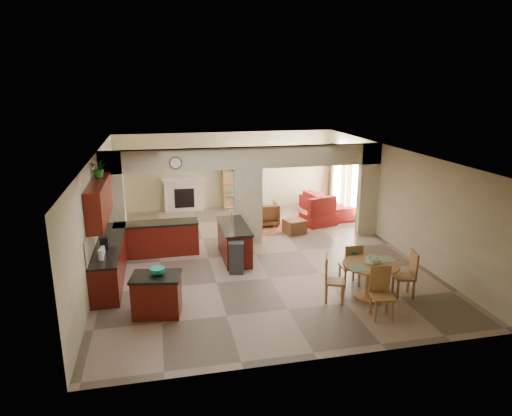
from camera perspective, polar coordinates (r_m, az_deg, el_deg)
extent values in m
plane|color=gray|center=(12.51, -0.08, -5.81)|extent=(10.00, 10.00, 0.00)
plane|color=white|center=(11.78, -0.09, 6.98)|extent=(10.00, 10.00, 0.00)
plane|color=beige|center=(16.87, -3.68, 4.72)|extent=(8.00, 0.00, 8.00)
plane|color=beige|center=(7.54, 8.07, -9.34)|extent=(8.00, 0.00, 8.00)
plane|color=beige|center=(11.92, -19.23, -0.69)|extent=(0.00, 10.00, 10.00)
plane|color=beige|center=(13.47, 16.80, 1.32)|extent=(0.00, 10.00, 10.00)
cube|color=beige|center=(12.85, -17.42, 0.60)|extent=(0.60, 0.25, 2.80)
cube|color=beige|center=(13.09, -1.01, 0.24)|extent=(0.80, 0.25, 2.20)
cube|color=beige|center=(14.19, 13.81, 2.24)|extent=(0.60, 0.25, 2.80)
cube|color=beige|center=(12.80, -1.03, 6.30)|extent=(8.00, 0.25, 0.60)
cube|color=#440A07|center=(11.43, -17.75, -6.38)|extent=(0.60, 3.20, 0.86)
cube|color=black|center=(11.28, -17.94, -4.23)|extent=(0.62, 3.22, 0.05)
cube|color=#9C8E69|center=(11.21, -19.49, -2.78)|extent=(0.02, 3.20, 0.55)
cube|color=#440A07|center=(12.65, -12.25, -3.85)|extent=(2.20, 0.60, 0.86)
cube|color=black|center=(12.51, -12.37, -1.89)|extent=(2.22, 0.62, 0.05)
cube|color=#440A07|center=(11.00, -19.00, 0.83)|extent=(0.35, 2.40, 0.90)
cube|color=#440A07|center=(12.16, -2.75, -4.30)|extent=(0.65, 1.80, 0.86)
cube|color=black|center=(12.02, -2.78, -2.26)|extent=(0.70, 1.85, 0.05)
cube|color=silver|center=(11.38, -2.03, -5.76)|extent=(0.58, 0.04, 0.70)
cylinder|color=#52351B|center=(12.43, -10.02, 5.56)|extent=(0.34, 0.03, 0.34)
cube|color=#995A37|center=(14.70, 2.77, -2.51)|extent=(1.60, 1.30, 0.01)
cube|color=beige|center=(16.74, -8.97, 1.50)|extent=(1.40, 0.28, 1.10)
cube|color=black|center=(16.62, -8.93, 1.22)|extent=(0.70, 0.04, 0.70)
cube|color=beige|center=(16.59, -9.05, 3.49)|extent=(1.60, 0.35, 0.10)
cube|color=brown|center=(16.85, -2.38, 3.00)|extent=(1.00, 0.32, 1.80)
cube|color=white|center=(15.49, 12.59, 2.65)|extent=(0.02, 0.90, 1.90)
cube|color=white|center=(17.01, 10.22, 3.91)|extent=(0.02, 0.90, 1.90)
cube|color=white|center=(16.28, 11.33, 2.80)|extent=(0.02, 0.70, 2.10)
cube|color=#44231B|center=(14.95, 13.40, 2.14)|extent=(0.10, 0.28, 2.30)
cube|color=#44231B|center=(16.01, 11.57, 3.12)|extent=(0.10, 0.28, 2.30)
cube|color=#44231B|center=(16.46, 10.88, 3.49)|extent=(0.10, 0.28, 2.30)
cube|color=#44231B|center=(17.54, 9.36, 4.30)|extent=(0.10, 0.28, 2.30)
cylinder|color=white|center=(15.06, 3.12, 7.90)|extent=(1.00, 1.00, 0.10)
cube|color=#440A07|center=(9.53, -12.27, -10.68)|extent=(1.02, 0.79, 0.79)
cube|color=black|center=(9.36, -12.41, -8.36)|extent=(1.07, 0.85, 0.05)
cylinder|color=#16997A|center=(9.35, -12.22, -7.74)|extent=(0.29, 0.29, 0.14)
cube|color=#2E2E31|center=(11.23, -2.48, -6.35)|extent=(0.40, 0.36, 0.74)
cylinder|color=brown|center=(10.08, 14.18, -6.83)|extent=(1.20, 1.20, 0.04)
cylinder|color=brown|center=(10.23, 14.04, -8.85)|extent=(0.17, 0.17, 0.78)
cylinder|color=brown|center=(10.38, 13.90, -10.75)|extent=(0.61, 0.61, 0.07)
cylinder|color=#55A322|center=(9.99, 14.40, -6.40)|extent=(0.31, 0.31, 0.17)
imported|color=maroon|center=(16.35, 8.80, 0.46)|extent=(2.55, 1.33, 0.71)
cube|color=maroon|center=(15.13, 7.77, -1.34)|extent=(1.18, 1.05, 0.40)
imported|color=maroon|center=(14.91, 1.14, -0.72)|extent=(0.83, 0.85, 0.76)
cube|color=maroon|center=(14.23, 4.81, -2.29)|extent=(0.71, 0.71, 0.42)
imported|color=#1B5516|center=(11.34, -19.03, 4.73)|extent=(0.49, 0.46, 0.44)
cube|color=brown|center=(10.79, 11.65, -7.16)|extent=(0.43, 0.43, 0.05)
cube|color=brown|center=(11.08, 12.07, -7.84)|extent=(0.04, 0.04, 0.44)
cube|color=brown|center=(10.96, 10.42, -8.02)|extent=(0.04, 0.04, 0.44)
cube|color=brown|center=(10.80, 12.77, -8.53)|extent=(0.04, 0.04, 0.44)
cube|color=brown|center=(10.67, 11.08, -8.72)|extent=(0.04, 0.04, 0.44)
cube|color=brown|center=(10.51, 12.13, -6.03)|extent=(0.42, 0.05, 0.55)
cube|color=#16997A|center=(10.47, 12.21, -5.72)|extent=(0.14, 0.01, 0.14)
cube|color=brown|center=(10.54, 18.01, -8.18)|extent=(0.49, 0.49, 0.05)
cube|color=brown|center=(10.72, 16.74, -8.99)|extent=(0.04, 0.04, 0.44)
cube|color=brown|center=(10.43, 17.31, -9.75)|extent=(0.04, 0.04, 0.44)
cube|color=brown|center=(10.83, 18.47, -8.89)|extent=(0.04, 0.04, 0.44)
cube|color=brown|center=(10.54, 19.09, -9.64)|extent=(0.04, 0.04, 0.44)
cube|color=brown|center=(10.49, 19.13, -6.62)|extent=(0.12, 0.42, 0.55)
cube|color=#16997A|center=(10.47, 19.29, -6.25)|extent=(0.04, 0.14, 0.14)
cube|color=brown|center=(9.50, 15.49, -10.65)|extent=(0.48, 0.48, 0.05)
cube|color=brown|center=(9.41, 14.73, -12.43)|extent=(0.04, 0.04, 0.44)
cube|color=brown|center=(9.52, 16.71, -12.25)|extent=(0.04, 0.04, 0.44)
cube|color=brown|center=(9.69, 14.09, -11.51)|extent=(0.04, 0.04, 0.44)
cube|color=brown|center=(9.80, 16.02, -11.35)|extent=(0.04, 0.04, 0.44)
cube|color=brown|center=(9.54, 15.25, -8.53)|extent=(0.42, 0.10, 0.55)
cube|color=#16997A|center=(9.53, 15.23, -8.09)|extent=(0.14, 0.03, 0.14)
cube|color=brown|center=(9.96, 9.82, -9.03)|extent=(0.54, 0.54, 0.05)
cube|color=brown|center=(9.91, 10.79, -10.67)|extent=(0.04, 0.04, 0.44)
cube|color=brown|center=(10.22, 10.70, -9.83)|extent=(0.04, 0.04, 0.44)
cube|color=brown|center=(9.90, 8.79, -10.62)|extent=(0.04, 0.04, 0.44)
cube|color=brown|center=(10.20, 8.76, -9.78)|extent=(0.04, 0.04, 0.44)
cube|color=brown|center=(9.83, 8.79, -7.40)|extent=(0.18, 0.41, 0.55)
cube|color=#16997A|center=(9.80, 8.66, -7.02)|extent=(0.06, 0.14, 0.14)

